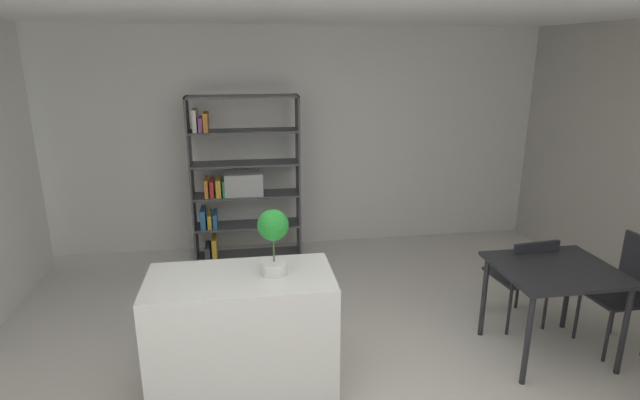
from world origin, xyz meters
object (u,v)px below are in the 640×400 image
(potted_plant_on_island, at_px, (273,235))
(dining_table, at_px, (555,278))
(open_bookshelf, at_px, (238,183))
(dining_chair_window_side, at_px, (628,285))
(kitchen_island, at_px, (243,334))
(dining_chair_far, at_px, (524,274))

(potted_plant_on_island, bearing_deg, dining_table, 1.29)
(open_bookshelf, xyz_separation_m, dining_table, (2.48, -2.45, -0.25))
(dining_table, bearing_deg, open_bookshelf, 135.28)
(open_bookshelf, height_order, dining_chair_window_side, open_bookshelf)
(kitchen_island, xyz_separation_m, open_bookshelf, (-0.02, 2.51, 0.48))
(kitchen_island, distance_m, potted_plant_on_island, 0.78)
(open_bookshelf, distance_m, dining_table, 3.49)
(kitchen_island, distance_m, dining_chair_far, 2.52)
(kitchen_island, bearing_deg, dining_chair_far, 11.21)
(potted_plant_on_island, height_order, dining_chair_far, potted_plant_on_island)
(kitchen_island, height_order, open_bookshelf, open_bookshelf)
(open_bookshelf, relative_size, dining_chair_window_side, 2.00)
(potted_plant_on_island, height_order, dining_table, potted_plant_on_island)
(potted_plant_on_island, relative_size, dining_table, 0.52)
(potted_plant_on_island, relative_size, open_bookshelf, 0.24)
(kitchen_island, xyz_separation_m, dining_chair_far, (2.47, 0.49, 0.07))
(dining_chair_window_side, bearing_deg, potted_plant_on_island, -92.15)
(kitchen_island, bearing_deg, dining_chair_window_side, 1.19)
(open_bookshelf, bearing_deg, potted_plant_on_island, -84.16)
(kitchen_island, height_order, dining_table, kitchen_island)
(kitchen_island, relative_size, dining_table, 1.43)
(dining_table, xyz_separation_m, dining_chair_window_side, (0.68, 0.01, -0.11))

